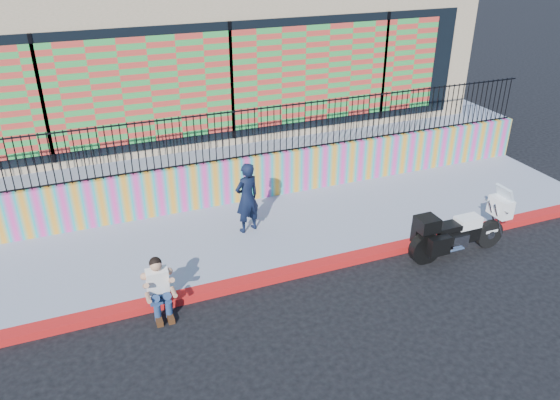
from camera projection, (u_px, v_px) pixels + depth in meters
ground at (299, 274)px, 10.84m from camera, size 90.00×90.00×0.00m
red_curb at (299, 270)px, 10.81m from camera, size 16.00×0.30×0.15m
sidewalk at (269, 232)px, 12.17m from camera, size 16.00×3.00×0.15m
mural_wall at (246, 179)px, 13.22m from camera, size 16.00×0.20×1.10m
metal_fence at (244, 134)px, 12.70m from camera, size 15.80×0.04×1.20m
elevated_platform at (195, 119)px, 17.48m from camera, size 16.00×10.00×1.25m
storefront_building at (191, 37)px, 16.12m from camera, size 14.00×8.06×4.00m
police_motorcycle at (458, 230)px, 11.21m from camera, size 2.25×0.74×1.40m
police_officer at (247, 198)px, 11.74m from camera, size 0.67×0.54×1.60m
seated_man at (160, 293)px, 9.54m from camera, size 0.54×0.71×1.06m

